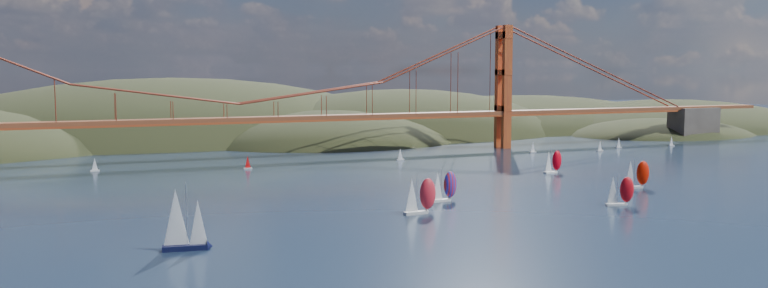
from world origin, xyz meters
TOP-DOWN VIEW (x-y plane):
  - ground at (0.00, 0.00)m, footprint 1200.00×1200.00m
  - headlands at (44.95, 278.29)m, footprint 725.00×225.00m
  - bridge at (-1.75, 180.00)m, footprint 552.00×12.00m
  - sloop_navy at (-41.61, 37.48)m, footprint 8.97×5.52m
  - racer_0 at (16.84, 52.84)m, footprint 8.61×3.60m
  - racer_1 at (69.36, 42.66)m, footprint 7.61×4.36m
  - racer_2 at (93.61, 63.78)m, footprint 8.19×4.11m
  - racer_3 at (90.33, 100.75)m, footprint 7.68×3.90m
  - racer_rwb at (30.40, 66.09)m, footprint 7.98×3.65m
  - distant_boat_3 at (-53.20, 166.37)m, footprint 3.00×2.00m
  - distant_boat_4 at (121.15, 157.56)m, footprint 3.00×2.00m
  - distant_boat_5 at (150.67, 150.23)m, footprint 3.00×2.00m
  - distant_boat_6 at (167.61, 158.18)m, footprint 3.00×2.00m
  - distant_boat_7 at (195.66, 155.16)m, footprint 3.00×2.00m
  - distant_boat_8 at (57.53, 154.29)m, footprint 3.00×2.00m
  - distant_boat_9 at (-2.97, 151.83)m, footprint 3.00×2.00m

SIDE VIEW (x-z plane):
  - headlands at x=44.95m, z-range -60.46..35.54m
  - ground at x=0.00m, z-range 0.00..0.00m
  - distant_boat_3 at x=-53.20m, z-range 0.06..4.76m
  - distant_boat_4 at x=121.15m, z-range 0.06..4.76m
  - distant_boat_5 at x=150.67m, z-range 0.06..4.76m
  - distant_boat_6 at x=167.61m, z-range 0.06..4.76m
  - distant_boat_7 at x=195.66m, z-range 0.06..4.76m
  - distant_boat_8 at x=57.53m, z-range 0.06..4.76m
  - distant_boat_9 at x=-2.97m, z-range 0.06..4.76m
  - racer_1 at x=69.36m, z-range -0.23..8.29m
  - racer_3 at x=90.33m, z-range -0.24..8.40m
  - racer_rwb at x=30.40m, z-range -0.25..8.78m
  - racer_2 at x=93.61m, z-range -0.25..8.96m
  - racer_0 at x=16.84m, z-range -0.27..9.56m
  - sloop_navy at x=-41.61m, z-range -0.79..12.69m
  - bridge at x=-1.75m, z-range 4.73..59.73m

